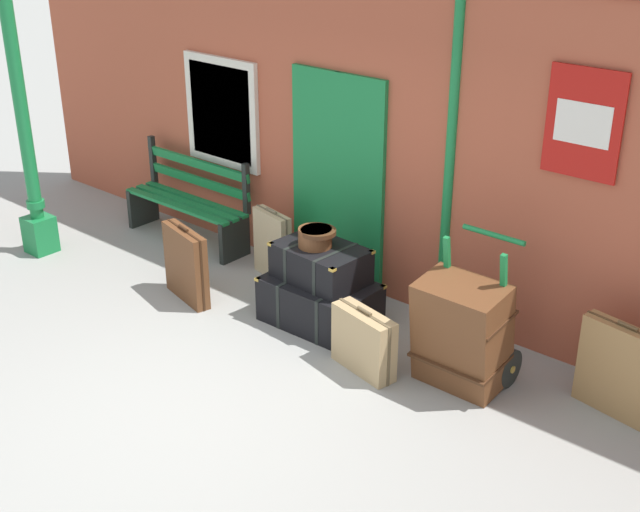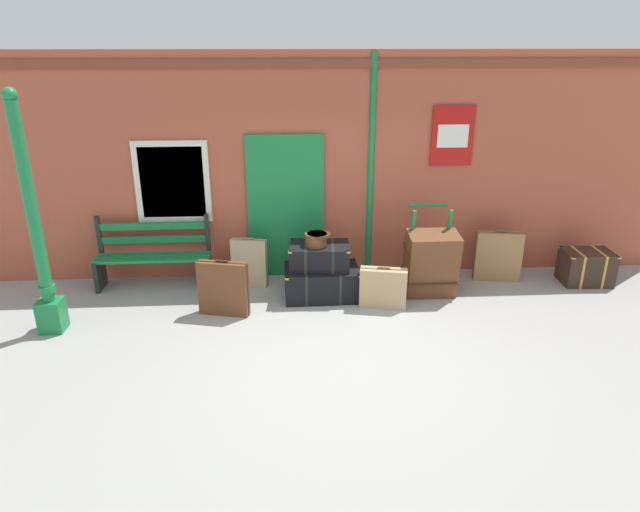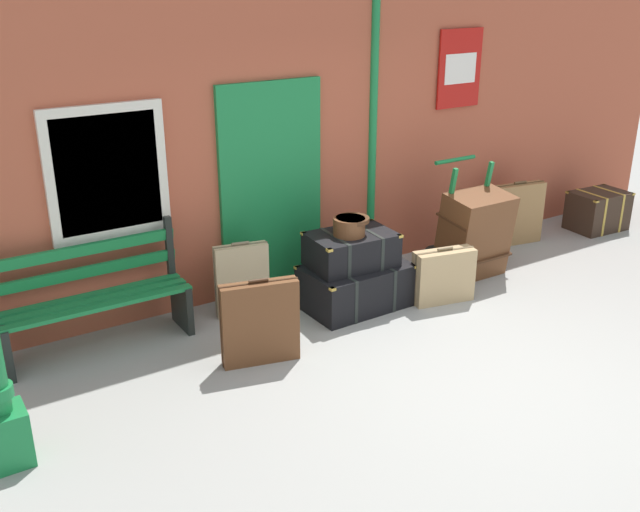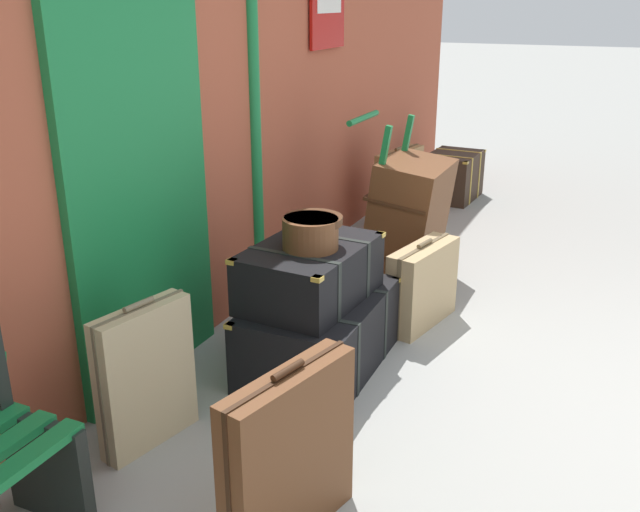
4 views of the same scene
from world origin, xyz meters
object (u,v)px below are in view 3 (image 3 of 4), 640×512
corner_trunk (598,211)px  large_brown_trunk (474,234)px  suitcase_beige (242,280)px  suitcase_olive (517,214)px  suitcase_tan (260,323)px  porters_trolley (462,246)px  steamer_trunk_base (356,286)px  round_hatbox (350,225)px  suitcase_slate (443,276)px  platform_bench (93,300)px  steamer_trunk_middle (351,249)px

corner_trunk → large_brown_trunk: bearing=-173.8°
suitcase_beige → suitcase_olive: suitcase_olive is taller
suitcase_tan → corner_trunk: (5.14, 0.68, -0.12)m
porters_trolley → suitcase_olive: (1.11, 0.27, 0.09)m
suitcase_tan → suitcase_beige: size_ratio=1.03×
suitcase_tan → suitcase_olive: 3.98m
suitcase_tan → corner_trunk: suitcase_tan is taller
steamer_trunk_base → large_brown_trunk: (1.49, -0.04, 0.25)m
suitcase_olive → round_hatbox: bearing=-171.8°
suitcase_slate → suitcase_olive: suitcase_olive is taller
suitcase_slate → corner_trunk: size_ratio=0.89×
round_hatbox → suitcase_tan: bearing=-158.6°
corner_trunk → suitcase_slate: bearing=-169.1°
porters_trolley → large_brown_trunk: bearing=-90.0°
large_brown_trunk → suitcase_olive: bearing=21.6°
large_brown_trunk → corner_trunk: size_ratio=1.29×
steamer_trunk_base → porters_trolley: size_ratio=0.85×
platform_bench → suitcase_beige: bearing=-4.2°
steamer_trunk_middle → suitcase_olive: suitcase_olive is taller
steamer_trunk_middle → porters_trolley: size_ratio=0.70×
suitcase_olive → steamer_trunk_middle: bearing=-172.2°
steamer_trunk_base → platform_bench: bearing=167.2°
steamer_trunk_base → suitcase_olive: suitcase_olive is taller
suitcase_tan → suitcase_olive: (3.89, 0.86, 0.01)m
porters_trolley → suitcase_beige: bearing=173.2°
round_hatbox → corner_trunk: size_ratio=0.48×
platform_bench → suitcase_olive: (4.96, -0.13, -0.08)m
large_brown_trunk → corner_trunk: bearing=6.2°
suitcase_beige → suitcase_slate: 1.96m
suitcase_slate → corner_trunk: (3.07, 0.59, -0.03)m
platform_bench → steamer_trunk_middle: (2.32, -0.49, 0.14)m
platform_bench → suitcase_tan: bearing=-42.8°
porters_trolley → suitcase_tan: bearing=-167.9°
platform_bench → steamer_trunk_middle: size_ratio=1.90×
suitcase_beige → suitcase_olive: bearing=-0.5°
steamer_trunk_base → steamer_trunk_middle: 0.37m
round_hatbox → corner_trunk: (3.92, 0.20, -0.60)m
steamer_trunk_base → suitcase_slate: bearing=-25.1°
suitcase_beige → corner_trunk: (4.86, -0.21, -0.11)m
large_brown_trunk → porters_trolley: bearing=90.0°
platform_bench → round_hatbox: size_ratio=4.63×
suitcase_beige → suitcase_slate: size_ratio=1.15×
steamer_trunk_middle → porters_trolley: porters_trolley is taller
suitcase_slate → suitcase_tan: bearing=-177.5°
platform_bench → suitcase_slate: (3.14, -0.90, -0.18)m
porters_trolley → large_brown_trunk: size_ratio=1.30×
round_hatbox → porters_trolley: size_ratio=0.29×
large_brown_trunk → suitcase_slate: size_ratio=1.45×
round_hatbox → suitcase_tan: size_ratio=0.46×
steamer_trunk_base → suitcase_beige: (-1.00, 0.43, 0.14)m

